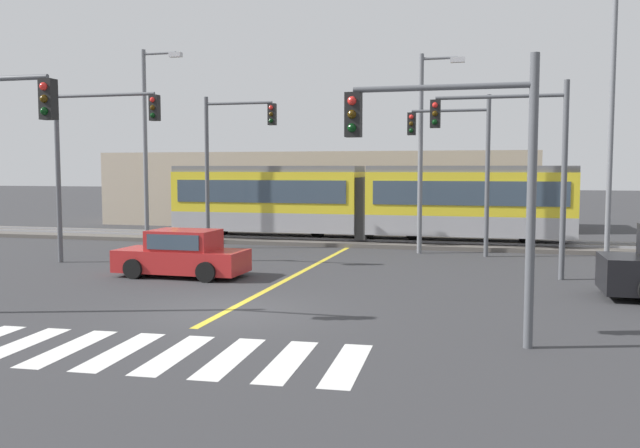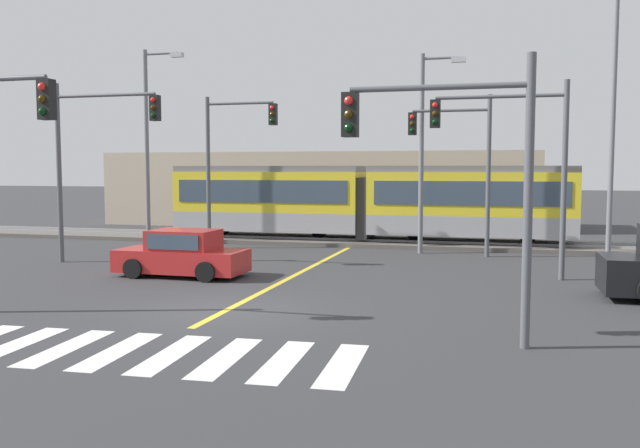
% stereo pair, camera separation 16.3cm
% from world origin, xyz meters
% --- Properties ---
extents(ground_plane, '(200.00, 200.00, 0.00)m').
position_xyz_m(ground_plane, '(0.00, 0.00, 0.00)').
color(ground_plane, '#333335').
extents(track_bed, '(120.00, 4.00, 0.18)m').
position_xyz_m(track_bed, '(0.00, 15.75, 0.09)').
color(track_bed, '#56514C').
rests_on(track_bed, ground).
extents(rail_near, '(120.00, 0.08, 0.10)m').
position_xyz_m(rail_near, '(0.00, 15.03, 0.23)').
color(rail_near, '#939399').
rests_on(rail_near, track_bed).
extents(rail_far, '(120.00, 0.08, 0.10)m').
position_xyz_m(rail_far, '(0.00, 16.47, 0.23)').
color(rail_far, '#939399').
rests_on(rail_far, track_bed).
extents(light_rail_tram, '(18.50, 2.64, 3.43)m').
position_xyz_m(light_rail_tram, '(0.39, 15.74, 2.05)').
color(light_rail_tram, '#9E9EA3').
rests_on(light_rail_tram, track_bed).
extents(crosswalk_stripe_1, '(0.71, 2.83, 0.01)m').
position_xyz_m(crosswalk_stripe_1, '(-2.75, -3.99, 0.00)').
color(crosswalk_stripe_1, silver).
rests_on(crosswalk_stripe_1, ground).
extents(crosswalk_stripe_2, '(0.71, 2.83, 0.01)m').
position_xyz_m(crosswalk_stripe_2, '(-1.65, -3.93, 0.00)').
color(crosswalk_stripe_2, silver).
rests_on(crosswalk_stripe_2, ground).
extents(crosswalk_stripe_3, '(0.71, 2.83, 0.01)m').
position_xyz_m(crosswalk_stripe_3, '(-0.55, -3.87, 0.00)').
color(crosswalk_stripe_3, silver).
rests_on(crosswalk_stripe_3, ground).
extents(crosswalk_stripe_4, '(0.71, 2.83, 0.01)m').
position_xyz_m(crosswalk_stripe_4, '(0.55, -3.81, 0.00)').
color(crosswalk_stripe_4, silver).
rests_on(crosswalk_stripe_4, ground).
extents(crosswalk_stripe_5, '(0.71, 2.83, 0.01)m').
position_xyz_m(crosswalk_stripe_5, '(1.65, -3.76, 0.00)').
color(crosswalk_stripe_5, silver).
rests_on(crosswalk_stripe_5, ground).
extents(crosswalk_stripe_6, '(0.71, 2.83, 0.01)m').
position_xyz_m(crosswalk_stripe_6, '(2.75, -3.70, 0.00)').
color(crosswalk_stripe_6, silver).
rests_on(crosswalk_stripe_6, ground).
extents(crosswalk_stripe_7, '(0.71, 2.83, 0.01)m').
position_xyz_m(crosswalk_stripe_7, '(3.84, -3.64, 0.00)').
color(crosswalk_stripe_7, silver).
rests_on(crosswalk_stripe_7, ground).
extents(lane_centre_line, '(0.20, 15.59, 0.01)m').
position_xyz_m(lane_centre_line, '(0.00, 5.95, 0.00)').
color(lane_centre_line, gold).
rests_on(lane_centre_line, ground).
extents(sedan_crossing, '(4.22, 1.97, 1.52)m').
position_xyz_m(sedan_crossing, '(-3.48, 4.68, 0.70)').
color(sedan_crossing, '#B22323').
rests_on(sedan_crossing, ground).
extents(traffic_light_far_right, '(3.25, 0.38, 6.37)m').
position_xyz_m(traffic_light_far_right, '(4.93, 12.25, 4.10)').
color(traffic_light_far_right, '#515459').
rests_on(traffic_light_far_right, ground).
extents(traffic_light_mid_right, '(4.25, 0.38, 6.22)m').
position_xyz_m(traffic_light_mid_right, '(6.94, 7.13, 4.13)').
color(traffic_light_mid_right, '#515459').
rests_on(traffic_light_mid_right, ground).
extents(traffic_light_far_left, '(3.25, 0.38, 6.57)m').
position_xyz_m(traffic_light_far_left, '(-4.88, 12.07, 4.34)').
color(traffic_light_far_left, '#515459').
rests_on(traffic_light_far_left, ground).
extents(traffic_light_mid_left, '(4.25, 0.38, 6.61)m').
position_xyz_m(traffic_light_mid_left, '(-8.00, 6.56, 4.36)').
color(traffic_light_mid_left, '#515459').
rests_on(traffic_light_mid_left, ground).
extents(traffic_light_near_right, '(3.75, 0.38, 5.68)m').
position_xyz_m(traffic_light_near_right, '(5.71, -1.62, 3.69)').
color(traffic_light_near_right, '#515459').
rests_on(traffic_light_near_right, ground).
extents(street_lamp_west, '(1.97, 0.28, 8.84)m').
position_xyz_m(street_lamp_west, '(-9.06, 12.74, 4.97)').
color(street_lamp_west, slate).
rests_on(street_lamp_west, ground).
extents(street_lamp_centre, '(1.82, 0.28, 8.12)m').
position_xyz_m(street_lamp_centre, '(3.43, 12.72, 4.58)').
color(street_lamp_centre, slate).
rests_on(street_lamp_centre, ground).
extents(street_lamp_east, '(2.24, 0.28, 9.99)m').
position_xyz_m(street_lamp_east, '(10.62, 12.33, 5.60)').
color(street_lamp_east, slate).
rests_on(street_lamp_east, ground).
extents(building_backdrop_far, '(26.11, 6.00, 4.46)m').
position_xyz_m(building_backdrop_far, '(-4.47, 25.09, 2.23)').
color(building_backdrop_far, tan).
rests_on(building_backdrop_far, ground).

